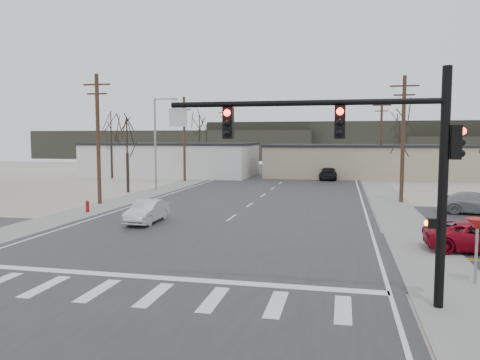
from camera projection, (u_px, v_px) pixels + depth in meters
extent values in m
plane|color=silver|center=(192.00, 246.00, 22.20)|extent=(140.00, 140.00, 0.00)
cube|color=#28292B|center=(252.00, 203.00, 36.78)|extent=(18.00, 110.00, 0.05)
cube|color=#28292B|center=(192.00, 246.00, 22.19)|extent=(90.00, 10.00, 0.04)
cube|color=gray|center=(152.00, 193.00, 43.92)|extent=(3.00, 90.00, 0.06)
cube|color=gray|center=(387.00, 199.00, 39.37)|extent=(3.00, 90.00, 0.06)
cylinder|color=black|center=(443.00, 190.00, 13.74)|extent=(0.28, 0.28, 7.20)
cylinder|color=black|center=(301.00, 103.00, 14.41)|extent=(8.40, 0.18, 0.18)
cube|color=black|center=(340.00, 122.00, 14.21)|extent=(0.32, 0.30, 1.00)
cube|color=black|center=(228.00, 123.00, 14.96)|extent=(0.32, 0.30, 1.00)
sphere|color=#FF0C05|center=(340.00, 111.00, 14.02)|extent=(0.22, 0.22, 0.22)
sphere|color=#FF0C05|center=(227.00, 113.00, 14.77)|extent=(0.22, 0.22, 0.22)
cube|color=black|center=(456.00, 142.00, 13.55)|extent=(0.30, 0.30, 1.00)
cube|color=silver|center=(178.00, 117.00, 15.31)|extent=(0.60, 0.04, 0.60)
cube|color=black|center=(432.00, 223.00, 13.89)|extent=(0.30, 0.25, 0.30)
sphere|color=#FF5905|center=(427.00, 223.00, 13.92)|extent=(0.18, 0.18, 0.18)
cylinder|color=#A50C0C|center=(87.00, 208.00, 32.13)|extent=(0.24, 0.24, 0.70)
sphere|color=#A50C0C|center=(87.00, 202.00, 32.10)|extent=(0.24, 0.24, 0.24)
cylinder|color=gray|center=(476.00, 256.00, 16.23)|extent=(0.10, 0.10, 2.10)
cone|color=#A50C0C|center=(478.00, 224.00, 16.13)|extent=(0.80, 0.80, 0.40)
cube|color=silver|center=(173.00, 160.00, 64.35)|extent=(22.00, 12.00, 4.20)
cube|color=black|center=(173.00, 144.00, 64.15)|extent=(22.30, 12.30, 0.30)
cube|color=tan|center=(366.00, 162.00, 62.67)|extent=(26.00, 14.00, 4.00)
cube|color=black|center=(367.00, 146.00, 62.48)|extent=(26.30, 14.30, 0.30)
cylinder|color=#4F3824|center=(98.00, 140.00, 35.89)|extent=(0.30, 0.30, 10.00)
cube|color=#4F3824|center=(97.00, 84.00, 35.52)|extent=(2.20, 0.12, 0.12)
cube|color=#4F3824|center=(97.00, 94.00, 35.58)|extent=(1.60, 0.12, 0.12)
cylinder|color=#4F3824|center=(184.00, 139.00, 55.34)|extent=(0.30, 0.30, 10.00)
cube|color=#4F3824|center=(184.00, 104.00, 54.97)|extent=(2.20, 0.12, 0.12)
cube|color=#4F3824|center=(184.00, 110.00, 55.03)|extent=(1.60, 0.12, 0.12)
cylinder|color=#4F3824|center=(226.00, 139.00, 74.80)|extent=(0.30, 0.30, 10.00)
cube|color=#4F3824|center=(226.00, 113.00, 74.43)|extent=(2.20, 0.12, 0.12)
cube|color=#4F3824|center=(226.00, 117.00, 74.49)|extent=(1.60, 0.12, 0.12)
cylinder|color=#4F3824|center=(403.00, 140.00, 36.79)|extent=(0.30, 0.30, 10.00)
cube|color=#4F3824|center=(405.00, 86.00, 36.42)|extent=(2.20, 0.12, 0.12)
cube|color=#4F3824|center=(404.00, 95.00, 36.48)|extent=(1.60, 0.12, 0.12)
cylinder|color=#4F3824|center=(381.00, 139.00, 58.19)|extent=(0.30, 0.30, 10.00)
cube|color=#4F3824|center=(382.00, 105.00, 57.82)|extent=(2.20, 0.12, 0.12)
cube|color=#4F3824|center=(382.00, 111.00, 57.88)|extent=(1.60, 0.12, 0.12)
cylinder|color=gray|center=(155.00, 145.00, 45.55)|extent=(0.20, 0.20, 9.00)
cylinder|color=gray|center=(164.00, 99.00, 44.95)|extent=(2.00, 0.12, 0.12)
cube|color=gray|center=(174.00, 99.00, 44.74)|extent=(0.60, 0.25, 0.18)
cylinder|color=#33241F|center=(128.00, 173.00, 44.27)|extent=(0.28, 0.28, 3.75)
cylinder|color=#33241F|center=(127.00, 137.00, 43.97)|extent=(0.14, 0.14, 3.75)
cylinder|color=#33241F|center=(403.00, 170.00, 44.62)|extent=(0.28, 0.28, 4.25)
cylinder|color=#33241F|center=(404.00, 130.00, 44.28)|extent=(0.14, 0.14, 4.25)
cylinder|color=#33241F|center=(200.00, 158.00, 69.74)|extent=(0.28, 0.28, 4.50)
cylinder|color=#33241F|center=(199.00, 130.00, 69.38)|extent=(0.14, 0.14, 4.50)
cylinder|color=#33241F|center=(399.00, 159.00, 69.38)|extent=(0.28, 0.28, 4.00)
cylinder|color=#33241F|center=(399.00, 135.00, 69.06)|extent=(0.14, 0.14, 4.00)
cylinder|color=#33241F|center=(112.00, 161.00, 59.79)|extent=(0.28, 0.28, 4.50)
cylinder|color=#33241F|center=(111.00, 129.00, 59.43)|extent=(0.14, 0.14, 4.50)
cube|color=#333026|center=(175.00, 145.00, 118.88)|extent=(70.00, 18.00, 7.00)
cube|color=#333026|center=(378.00, 141.00, 111.96)|extent=(80.00, 18.00, 9.00)
imported|color=#B8BDC4|center=(147.00, 211.00, 28.18)|extent=(1.50, 4.12, 1.35)
imported|color=black|center=(329.00, 173.00, 57.68)|extent=(2.31, 5.31, 1.52)
imported|color=black|center=(304.00, 166.00, 74.23)|extent=(2.84, 4.34, 1.37)
imported|color=gray|center=(478.00, 203.00, 31.38)|extent=(5.29, 3.02, 1.44)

